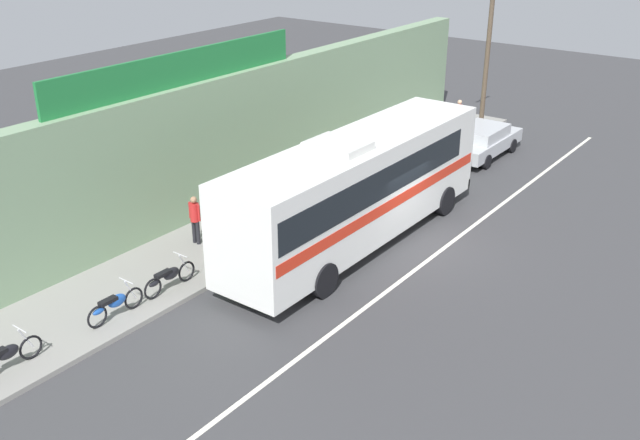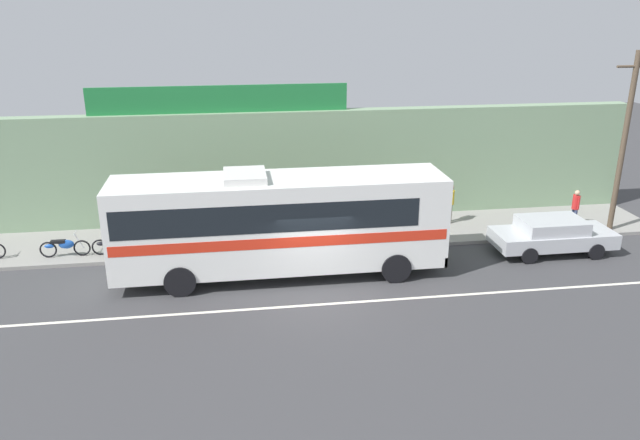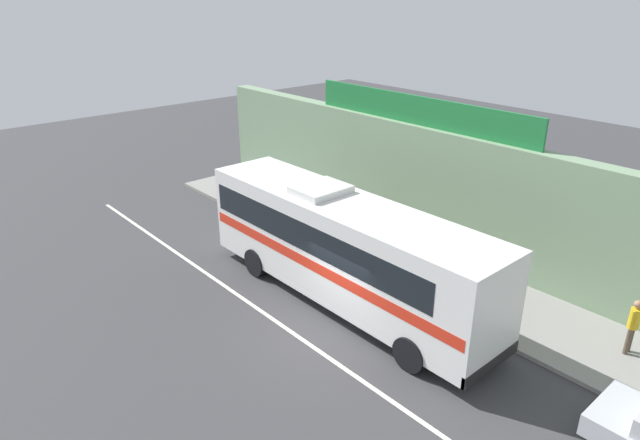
# 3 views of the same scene
# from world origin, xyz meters

# --- Properties ---
(ground_plane) EXTENTS (70.00, 70.00, 0.00)m
(ground_plane) POSITION_xyz_m (0.00, 0.00, 0.00)
(ground_plane) COLOR #3A3A3D
(sidewalk_slab) EXTENTS (30.00, 3.60, 0.14)m
(sidewalk_slab) POSITION_xyz_m (0.00, 5.20, 0.07)
(sidewalk_slab) COLOR gray
(sidewalk_slab) RESTS_ON ground_plane
(storefront_facade) EXTENTS (30.00, 0.70, 4.80)m
(storefront_facade) POSITION_xyz_m (0.00, 7.35, 2.40)
(storefront_facade) COLOR gray
(storefront_facade) RESTS_ON ground_plane
(storefront_billboard) EXTENTS (10.50, 0.12, 1.10)m
(storefront_billboard) POSITION_xyz_m (-2.94, 7.35, 5.35)
(storefront_billboard) COLOR #1E7538
(storefront_billboard) RESTS_ON storefront_facade
(road_center_stripe) EXTENTS (30.00, 0.14, 0.01)m
(road_center_stripe) POSITION_xyz_m (0.00, -0.80, 0.00)
(road_center_stripe) COLOR silver
(road_center_stripe) RESTS_ON ground_plane
(intercity_bus) EXTENTS (11.35, 2.61, 3.78)m
(intercity_bus) POSITION_xyz_m (-1.12, 1.67, 2.07)
(intercity_bus) COLOR white
(intercity_bus) RESTS_ON ground_plane
(motorcycle_purple) EXTENTS (1.90, 0.56, 0.94)m
(motorcycle_purple) POSITION_xyz_m (-11.96, 4.27, 0.57)
(motorcycle_purple) COLOR black
(motorcycle_purple) RESTS_ON sidewalk_slab
(motorcycle_red) EXTENTS (1.90, 0.56, 0.94)m
(motorcycle_red) POSITION_xyz_m (-6.99, 4.09, 0.57)
(motorcycle_red) COLOR black
(motorcycle_red) RESTS_ON sidewalk_slab
(motorcycle_black) EXTENTS (1.82, 0.56, 0.94)m
(motorcycle_black) POSITION_xyz_m (-8.88, 4.12, 0.57)
(motorcycle_black) COLOR black
(motorcycle_black) RESTS_ON sidewalk_slab
(pedestrian_far_left) EXTENTS (0.30, 0.48, 1.63)m
(pedestrian_far_left) POSITION_xyz_m (-4.37, 5.68, 1.08)
(pedestrian_far_left) COLOR black
(pedestrian_far_left) RESTS_ON sidewalk_slab
(pedestrian_near_shop) EXTENTS (0.30, 0.48, 1.70)m
(pedestrian_near_shop) POSITION_xyz_m (6.53, 5.62, 1.13)
(pedestrian_near_shop) COLOR brown
(pedestrian_near_shop) RESTS_ON sidewalk_slab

